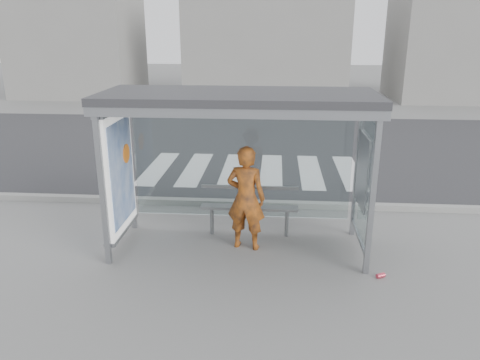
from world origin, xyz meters
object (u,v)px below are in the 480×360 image
person (246,198)px  soda_can (381,276)px  bench (249,207)px  bus_shelter (215,132)px

person → soda_can: 2.41m
bench → soda_can: size_ratio=13.11×
bus_shelter → soda_can: bearing=-19.1°
soda_can → bus_shelter: bearing=160.9°
bus_shelter → person: size_ratio=2.40×
bench → person: bearing=-93.1°
bench → soda_can: bench is taller
bus_shelter → soda_can: bus_shelter is taller
bench → soda_can: 2.52m
person → bench: bearing=-82.9°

